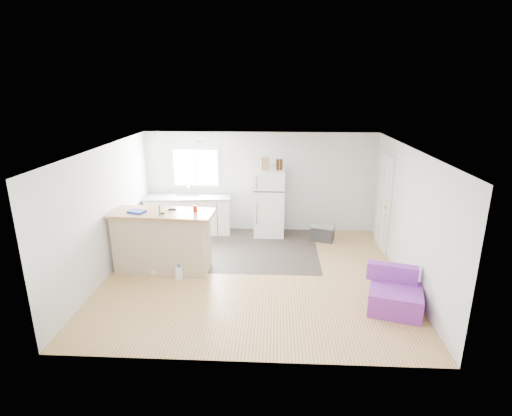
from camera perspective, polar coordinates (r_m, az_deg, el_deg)
The scene contains 19 objects.
room at distance 7.23m, azimuth -0.22°, elevation -0.95°, with size 5.51×5.01×2.41m.
vinyl_zone at distance 8.88m, azimuth -4.47°, elevation -5.70°, with size 4.05×2.50×0.00m, color #352E28.
window at distance 9.73m, azimuth -8.61°, elevation 5.75°, with size 1.18×0.06×0.98m.
interior_door at distance 9.06m, azimuth 17.81°, elevation 0.78°, with size 0.11×0.92×2.10m.
ceiling_fixture at distance 8.28m, azimuth -8.20°, elevation 9.47°, with size 0.30×0.30×0.07m, color white.
kitchen_cabinets at distance 9.75m, azimuth -9.64°, elevation -0.88°, with size 2.09×0.83×1.19m.
peninsula at distance 7.84m, azimuth -13.21°, elevation -4.61°, with size 1.96×0.85×1.18m.
refrigerator at distance 9.40m, azimuth 1.87°, elevation 0.77°, with size 0.71×0.68×1.59m.
cooler at distance 9.34m, azimuth 9.50°, elevation -3.41°, with size 0.60×0.49×0.40m.
purple_seat at distance 6.88m, azimuth 19.17°, elevation -11.65°, with size 0.98×0.95×0.66m.
cleaner_jug at distance 7.62m, azimuth -10.95°, elevation -9.04°, with size 0.14×0.11×0.27m.
mop at distance 7.82m, azimuth -14.14°, elevation -7.69°, with size 0.30×0.38×1.40m.
red_cup at distance 7.53m, azimuth -8.69°, elevation -0.07°, with size 0.08×0.08×0.12m, color red.
blue_tray at distance 7.73m, azimuth -16.63°, elevation -0.48°, with size 0.30×0.22×0.04m, color #1229AC.
tool_a at distance 7.72m, azimuth -11.86°, elevation -0.15°, with size 0.14×0.05×0.03m, color black.
tool_b at distance 7.51m, azimuth -13.29°, elevation -0.76°, with size 0.10×0.04×0.03m, color black.
cardboard_box at distance 9.10m, azimuth 1.26°, elevation 6.35°, with size 0.20×0.10×0.30m, color tan.
bottle_left at distance 9.13m, azimuth 3.12°, elevation 6.20°, with size 0.07×0.07×0.25m, color #331A09.
bottle_right at distance 9.15m, azimuth 3.61°, elevation 6.21°, with size 0.07×0.07×0.25m, color #331A09.
Camera 1 is at (0.38, -6.86, 3.45)m, focal length 28.00 mm.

